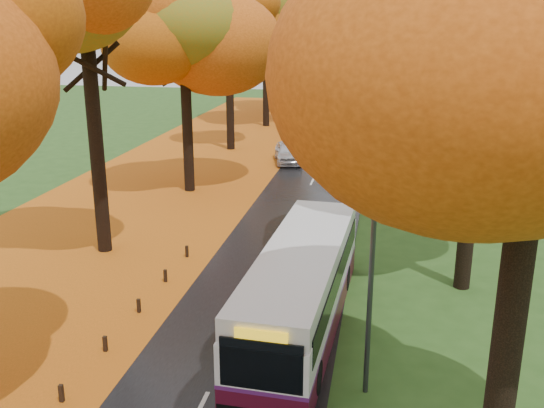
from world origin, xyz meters
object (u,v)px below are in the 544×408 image
(streetlamp_near, at_px, (363,228))
(streetlamp_mid, at_px, (380,108))
(car_white, at_px, (288,152))
(bus, at_px, (301,286))
(car_dark, at_px, (307,128))
(streetlamp_far, at_px, (385,75))
(car_silver, at_px, (300,137))

(streetlamp_near, relative_size, streetlamp_mid, 1.00)
(streetlamp_mid, height_order, car_white, streetlamp_mid)
(bus, xyz_separation_m, car_white, (-4.30, 23.50, -0.71))
(bus, xyz_separation_m, car_dark, (-4.30, 33.72, -0.76))
(streetlamp_mid, xyz_separation_m, car_dark, (-6.30, 14.95, -3.98))
(bus, bearing_deg, streetlamp_far, 89.86)
(bus, bearing_deg, car_dark, 99.93)
(streetlamp_mid, xyz_separation_m, bus, (-2.00, -18.77, -3.22))
(streetlamp_mid, bearing_deg, streetlamp_near, -90.00)
(car_dark, bearing_deg, bus, -82.47)
(car_silver, height_order, car_dark, car_silver)
(streetlamp_far, distance_m, bus, 40.94)
(bus, bearing_deg, car_silver, 100.93)
(streetlamp_far, bearing_deg, car_silver, -119.27)
(streetlamp_far, height_order, car_silver, streetlamp_far)
(car_silver, bearing_deg, streetlamp_near, -91.96)
(car_silver, bearing_deg, bus, -94.55)
(car_white, xyz_separation_m, car_silver, (0.00, 6.05, -0.03))
(streetlamp_mid, xyz_separation_m, streetlamp_far, (0.00, 22.00, 0.00))
(streetlamp_mid, xyz_separation_m, car_white, (-6.30, 4.73, -3.94))
(streetlamp_far, bearing_deg, car_white, -110.03)
(streetlamp_near, xyz_separation_m, car_dark, (-6.30, 36.95, -3.98))
(car_white, bearing_deg, streetlamp_far, 56.18)
(streetlamp_mid, distance_m, bus, 19.15)
(streetlamp_near, height_order, streetlamp_far, same)
(streetlamp_mid, bearing_deg, bus, -96.08)
(streetlamp_far, bearing_deg, bus, -92.81)
(streetlamp_mid, height_order, bus, streetlamp_mid)
(streetlamp_near, height_order, bus, streetlamp_near)
(streetlamp_near, distance_m, streetlamp_far, 44.00)
(streetlamp_near, distance_m, car_dark, 37.70)
(streetlamp_far, bearing_deg, streetlamp_near, -90.00)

